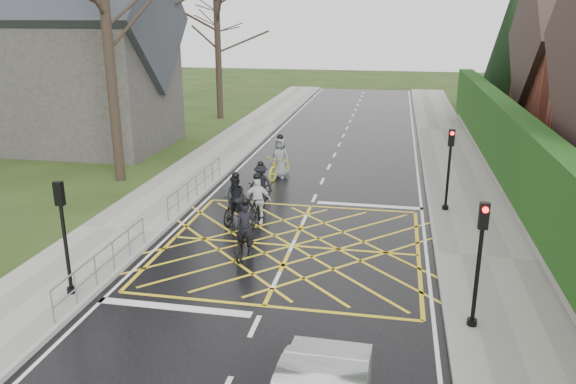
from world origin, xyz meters
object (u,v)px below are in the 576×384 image
(cyclist_rear, at_px, (245,237))
(cyclist_front, at_px, (257,205))
(cyclist_back, at_px, (236,203))
(cyclist_lead, at_px, (280,163))
(cyclist_mid, at_px, (261,187))

(cyclist_rear, relative_size, cyclist_front, 1.03)
(cyclist_rear, relative_size, cyclist_back, 1.01)
(cyclist_rear, bearing_deg, cyclist_back, 110.61)
(cyclist_lead, bearing_deg, cyclist_rear, -71.89)
(cyclist_mid, relative_size, cyclist_front, 0.98)
(cyclist_back, relative_size, cyclist_lead, 0.87)
(cyclist_back, distance_m, cyclist_front, 0.79)
(cyclist_rear, relative_size, cyclist_lead, 0.88)
(cyclist_rear, xyz_separation_m, cyclist_front, (-0.31, 2.77, 0.08))
(cyclist_lead, bearing_deg, cyclist_back, -80.38)
(cyclist_rear, xyz_separation_m, cyclist_lead, (-0.69, 8.66, 0.10))
(cyclist_back, bearing_deg, cyclist_lead, 97.44)
(cyclist_rear, height_order, cyclist_front, cyclist_rear)
(cyclist_rear, height_order, cyclist_back, cyclist_rear)
(cyclist_rear, height_order, cyclist_lead, cyclist_lead)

